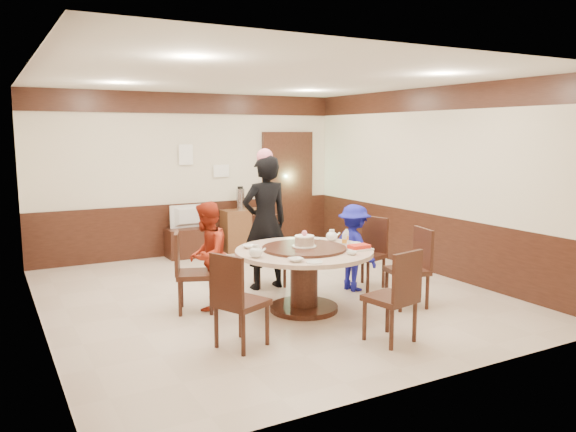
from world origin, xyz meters
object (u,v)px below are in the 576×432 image
birthday_cake (304,241)px  shrimp_platter (359,248)px  person_red (207,256)px  tv_stand (191,242)px  side_cabinet (244,230)px  thermos (240,199)px  banquet_table (304,267)px  person_blue (354,248)px  television (191,216)px  person_standing (265,223)px

birthday_cake → shrimp_platter: bearing=-32.9°
person_red → birthday_cake: (1.00, -0.62, 0.19)m
person_red → shrimp_platter: bearing=93.8°
tv_stand → side_cabinet: size_ratio=1.06×
birthday_cake → thermos: bearing=78.3°
banquet_table → person_red: (-0.99, 0.64, 0.12)m
thermos → shrimp_platter: bearing=-92.8°
person_red → person_blue: 2.04m
side_cabinet → television: bearing=-178.3°
television → side_cabinet: size_ratio=0.86×
tv_stand → side_cabinet: bearing=1.7°
tv_stand → person_standing: bearing=-84.4°
person_standing → shrimp_platter: person_standing is taller
shrimp_platter → tv_stand: (-0.76, 3.86, -0.53)m
person_red → tv_stand: person_red is taller
person_blue → person_red: bearing=77.4°
shrimp_platter → thermos: bearing=87.2°
shrimp_platter → thermos: size_ratio=0.79×
birthday_cake → person_standing: bearing=89.0°
side_cabinet → thermos: (-0.07, 0.00, 0.56)m
banquet_table → person_red: size_ratio=1.26×
birthday_cake → thermos: thermos is taller
person_standing → television: bearing=-84.6°
banquet_table → tv_stand: 3.54m
person_red → thermos: (1.73, 2.92, 0.29)m
person_red → television: bearing=-159.2°
birthday_cake → side_cabinet: birthday_cake is taller
person_blue → shrimp_platter: person_blue is taller
person_red → tv_stand: (0.78, 2.89, -0.40)m
birthday_cake → person_red: bearing=148.3°
person_standing → thermos: size_ratio=4.81×
banquet_table → side_cabinet: bearing=77.1°
television → person_standing: bearing=94.0°
side_cabinet → tv_stand: bearing=-178.3°
person_red → person_blue: (2.03, -0.19, -0.07)m
birthday_cake → tv_stand: (-0.22, 3.51, -0.60)m
banquet_table → birthday_cake: size_ratio=5.70×
person_red → television: size_ratio=1.91×
shrimp_platter → thermos: (0.19, 3.89, 0.16)m
banquet_table → person_blue: (1.05, 0.45, 0.05)m
person_red → television: person_red is taller
person_standing → person_red: (-1.02, -0.47, -0.26)m
tv_stand → television: size_ratio=1.24×
shrimp_platter → television: (-0.76, 3.86, -0.08)m
banquet_table → person_red: bearing=147.2°
birthday_cake → shrimp_platter: birthday_cake is taller
banquet_table → person_standing: person_standing is taller
banquet_table → person_blue: size_ratio=1.40×
shrimp_platter → tv_stand: shrimp_platter is taller
person_blue → side_cabinet: (-0.23, 3.11, -0.21)m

